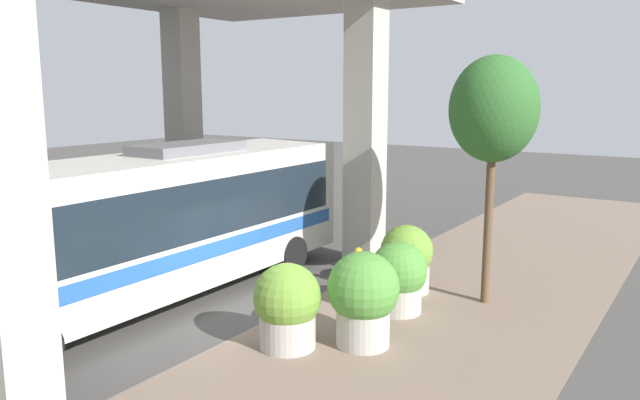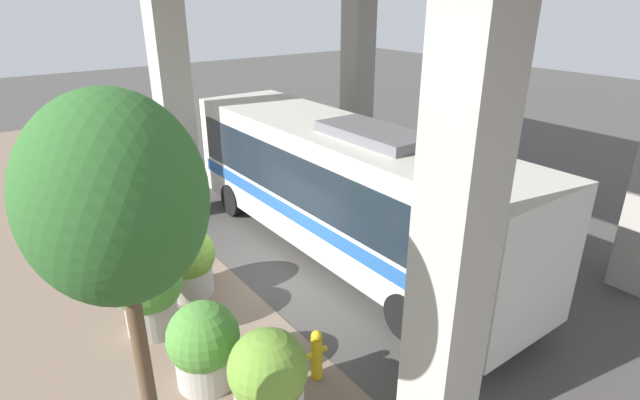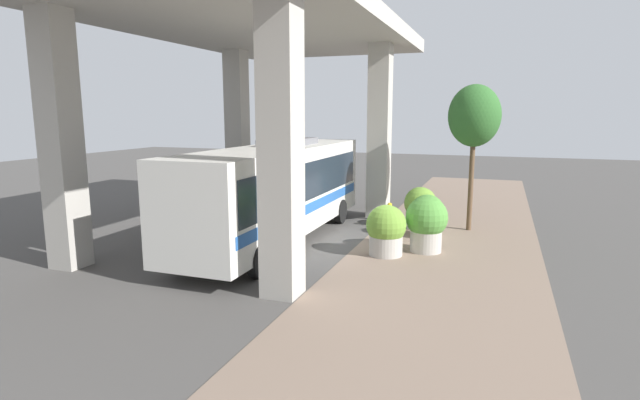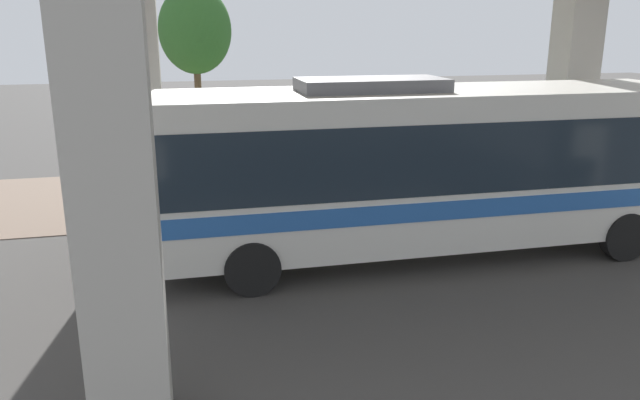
# 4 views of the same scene
# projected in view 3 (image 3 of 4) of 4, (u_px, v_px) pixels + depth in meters

# --- Properties ---
(ground_plane) EXTENTS (80.00, 80.00, 0.00)m
(ground_plane) POSITION_uv_depth(u_px,v_px,m) (357.00, 246.00, 17.39)
(ground_plane) COLOR #474442
(ground_plane) RESTS_ON ground
(sidewalk_strip) EXTENTS (6.00, 40.00, 0.02)m
(sidewalk_strip) POSITION_uv_depth(u_px,v_px,m) (445.00, 254.00, 16.38)
(sidewalk_strip) COLOR #7A6656
(sidewalk_strip) RESTS_ON ground
(overpass) EXTENTS (9.40, 18.37, 8.09)m
(overpass) POSITION_uv_depth(u_px,v_px,m) (250.00, 43.00, 17.52)
(overpass) COLOR #ADA89E
(overpass) RESTS_ON ground
(bus) EXTENTS (2.76, 11.19, 3.64)m
(bus) POSITION_uv_depth(u_px,v_px,m) (277.00, 187.00, 17.75)
(bus) COLOR silver
(bus) RESTS_ON ground
(fire_hydrant) EXTENTS (0.44, 0.21, 1.02)m
(fire_hydrant) POSITION_uv_depth(u_px,v_px,m) (389.00, 215.00, 20.12)
(fire_hydrant) COLOR gold
(fire_hydrant) RESTS_ON ground
(planter_front) EXTENTS (1.29, 1.29, 1.67)m
(planter_front) POSITION_uv_depth(u_px,v_px,m) (420.00, 208.00, 19.96)
(planter_front) COLOR #ADA89E
(planter_front) RESTS_ON ground
(planter_middle) EXTENTS (1.30, 1.30, 1.67)m
(planter_middle) POSITION_uv_depth(u_px,v_px,m) (386.00, 230.00, 16.11)
(planter_middle) COLOR #ADA89E
(planter_middle) RESTS_ON ground
(planter_back) EXTENTS (1.39, 1.39, 1.87)m
(planter_back) POSITION_uv_depth(u_px,v_px,m) (426.00, 223.00, 16.51)
(planter_back) COLOR #ADA89E
(planter_back) RESTS_ON ground
(planter_extra) EXTENTS (1.28, 1.28, 1.61)m
(planter_extra) POSITION_uv_depth(u_px,v_px,m) (427.00, 216.00, 18.51)
(planter_extra) COLOR #ADA89E
(planter_extra) RESTS_ON ground
(street_tree_near) EXTENTS (1.97, 1.97, 5.66)m
(street_tree_near) POSITION_uv_depth(u_px,v_px,m) (474.00, 117.00, 18.97)
(street_tree_near) COLOR brown
(street_tree_near) RESTS_ON ground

